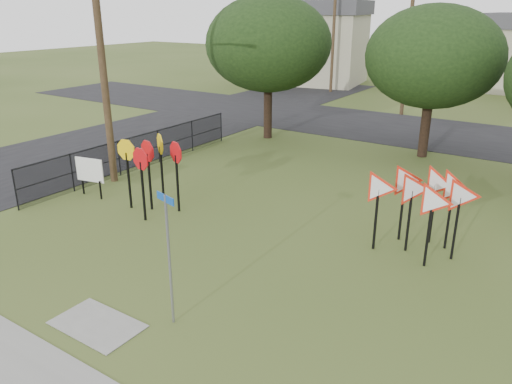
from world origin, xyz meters
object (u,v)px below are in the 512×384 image
street_name_sign (169,252)px  yield_sign_cluster (425,193)px  stop_sign_cluster (151,159)px  info_board (90,171)px

street_name_sign → yield_sign_cluster: 7.39m
stop_sign_cluster → yield_sign_cluster: size_ratio=0.81×
street_name_sign → stop_sign_cluster: (-5.09, 4.56, 0.10)m
street_name_sign → info_board: 8.98m
yield_sign_cluster → info_board: (-11.37, -2.34, -0.80)m
street_name_sign → stop_sign_cluster: 6.83m
street_name_sign → info_board: (-7.91, 4.20, -0.76)m
yield_sign_cluster → info_board: yield_sign_cluster is taller
street_name_sign → info_board: size_ratio=2.06×
stop_sign_cluster → info_board: bearing=-172.7°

